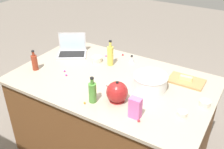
{
  "coord_description": "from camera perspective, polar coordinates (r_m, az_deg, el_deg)",
  "views": [
    {
      "loc": [
        -1.08,
        1.79,
        2.18
      ],
      "look_at": [
        0.0,
        0.0,
        0.95
      ],
      "focal_mm": 42.05,
      "sensor_mm": 36.0,
      "label": 1
    }
  ],
  "objects": [
    {
      "name": "candy_6",
      "position": [
        2.89,
        2.34,
        4.32
      ],
      "size": [
        0.02,
        0.02,
        0.02
      ],
      "primitive_type": "sphere",
      "color": "red",
      "rests_on": "island_counter"
    },
    {
      "name": "kitchen_timer",
      "position": [
        2.74,
        4.26,
        3.36
      ],
      "size": [
        0.07,
        0.07,
        0.08
      ],
      "color": "#B2B2B7",
      "rests_on": "island_counter"
    },
    {
      "name": "kettle",
      "position": [
        2.13,
        1.09,
        -3.9
      ],
      "size": [
        0.21,
        0.18,
        0.2
      ],
      "color": "maroon",
      "rests_on": "island_counter"
    },
    {
      "name": "candy_bag",
      "position": [
        1.96,
        5.07,
        -7.23
      ],
      "size": [
        0.09,
        0.06,
        0.17
      ],
      "primitive_type": "cube",
      "color": "pink",
      "rests_on": "island_counter"
    },
    {
      "name": "cutting_board",
      "position": [
        2.51,
        15.85,
        -1.33
      ],
      "size": [
        0.32,
        0.2,
        0.02
      ],
      "primitive_type": "cube",
      "color": "#AD7F4C",
      "rests_on": "island_counter"
    },
    {
      "name": "bottle_soy",
      "position": [
        2.68,
        -16.48,
        2.61
      ],
      "size": [
        0.06,
        0.06,
        0.21
      ],
      "color": "maroon",
      "rests_on": "island_counter"
    },
    {
      "name": "laptop",
      "position": [
        2.94,
        -8.66,
        5.31
      ],
      "size": [
        0.38,
        0.36,
        0.22
      ],
      "color": "#B7B7BC",
      "rests_on": "island_counter"
    },
    {
      "name": "candy_0",
      "position": [
        2.95,
        -0.17,
        4.93
      ],
      "size": [
        0.02,
        0.02,
        0.02
      ],
      "primitive_type": "sphere",
      "color": "red",
      "rests_on": "island_counter"
    },
    {
      "name": "island_counter",
      "position": [
        2.72,
        0.0,
        -9.1
      ],
      "size": [
        1.86,
        1.15,
        0.9
      ],
      "color": "brown",
      "rests_on": "ground"
    },
    {
      "name": "butter_stick_left",
      "position": [
        2.49,
        15.8,
        -0.77
      ],
      "size": [
        0.11,
        0.04,
        0.04
      ],
      "primitive_type": "cube",
      "rotation": [
        0.0,
        0.0,
        0.08
      ],
      "color": "#F4E58C",
      "rests_on": "cutting_board"
    },
    {
      "name": "mixing_bowl_large",
      "position": [
        2.31,
        8.31,
        -1.49
      ],
      "size": [
        0.3,
        0.3,
        0.13
      ],
      "color": "white",
      "rests_on": "island_counter"
    },
    {
      "name": "ramekin_small",
      "position": [
        2.08,
        15.0,
        -8.22
      ],
      "size": [
        0.08,
        0.08,
        0.04
      ],
      "primitive_type": "cylinder",
      "color": "beige",
      "rests_on": "island_counter"
    },
    {
      "name": "bottle_olive",
      "position": [
        2.12,
        -4.26,
        -3.84
      ],
      "size": [
        0.06,
        0.06,
        0.23
      ],
      "color": "#4C8C38",
      "rests_on": "island_counter"
    },
    {
      "name": "candy_3",
      "position": [
        2.54,
        -9.92,
        -0.11
      ],
      "size": [
        0.02,
        0.02,
        0.02
      ],
      "primitive_type": "sphere",
      "color": "#CC3399",
      "rests_on": "island_counter"
    },
    {
      "name": "candy_2",
      "position": [
        1.97,
        5.83,
        -9.97
      ],
      "size": [
        0.02,
        0.02,
        0.02
      ],
      "primitive_type": "sphere",
      "color": "red",
      "rests_on": "island_counter"
    },
    {
      "name": "candy_1",
      "position": [
        2.14,
        -5.99,
        -6.17
      ],
      "size": [
        0.02,
        0.02,
        0.02
      ],
      "primitive_type": "sphere",
      "color": "orange",
      "rests_on": "island_counter"
    },
    {
      "name": "ramekin_medium",
      "position": [
        2.23,
        19.58,
        -5.89
      ],
      "size": [
        0.09,
        0.09,
        0.04
      ],
      "primitive_type": "cylinder",
      "color": "beige",
      "rests_on": "island_counter"
    },
    {
      "name": "ramekin_wide",
      "position": [
        2.76,
        -3.31,
        3.36
      ],
      "size": [
        0.11,
        0.11,
        0.05
      ],
      "primitive_type": "cylinder",
      "color": "beige",
      "rests_on": "island_counter"
    },
    {
      "name": "candy_5",
      "position": [
        2.87,
        -1.31,
        4.09
      ],
      "size": [
        0.02,
        0.02,
        0.02
      ],
      "primitive_type": "sphere",
      "color": "#CC3399",
      "rests_on": "island_counter"
    },
    {
      "name": "ground_plane",
      "position": [
        3.02,
        0.0,
        -15.7
      ],
      "size": [
        12.0,
        12.0,
        0.0
      ],
      "primitive_type": "plane",
      "color": "slate"
    },
    {
      "name": "bottle_oil",
      "position": [
        2.65,
        -0.37,
        4.19
      ],
      "size": [
        0.06,
        0.06,
        0.27
      ],
      "color": "#DBC64C",
      "rests_on": "island_counter"
    },
    {
      "name": "candy_4",
      "position": [
        2.61,
        -10.27,
        0.77
      ],
      "size": [
        0.02,
        0.02,
        0.02
      ],
      "primitive_type": "sphere",
      "color": "#CC3399",
      "rests_on": "island_counter"
    }
  ]
}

